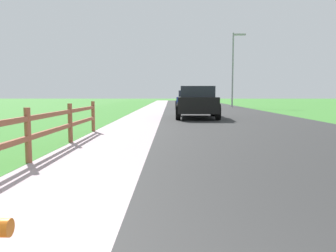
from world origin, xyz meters
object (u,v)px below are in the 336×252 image
object	(u,v)px
parked_suv_black	(197,102)
street_lamp	(234,64)
parked_car_white	(189,98)
parked_car_blue	(189,100)

from	to	relation	value
parked_suv_black	street_lamp	xyz separation A→B (m)	(4.37, 13.84, 3.10)
parked_car_white	street_lamp	world-z (taller)	street_lamp
parked_car_blue	parked_car_white	size ratio (longest dim) A/B	0.94
parked_car_blue	parked_car_white	bearing A→B (deg)	87.10
street_lamp	parked_car_blue	bearing A→B (deg)	-138.87
parked_car_blue	parked_car_white	xyz separation A→B (m)	(0.56, 10.98, 0.02)
parked_car_blue	street_lamp	size ratio (longest dim) A/B	0.66
parked_suv_black	parked_car_white	size ratio (longest dim) A/B	0.96
parked_suv_black	street_lamp	world-z (taller)	street_lamp
parked_suv_black	parked_car_white	bearing A→B (deg)	88.05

